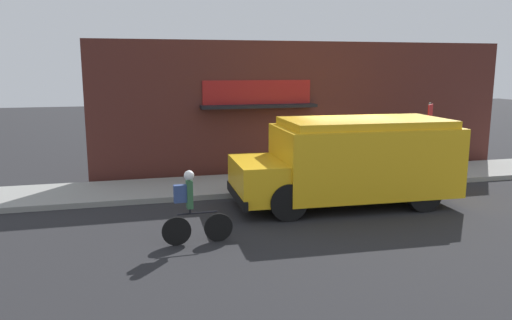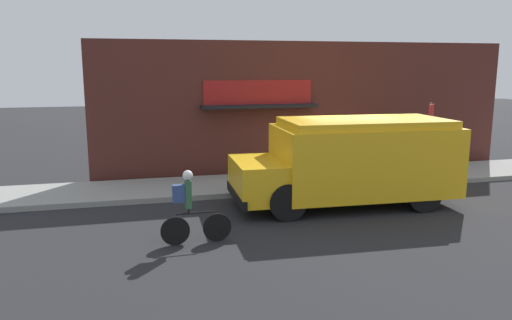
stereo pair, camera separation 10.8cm
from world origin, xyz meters
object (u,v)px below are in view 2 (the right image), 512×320
(cyclist, at_px, (190,207))
(trash_bin, at_px, (339,159))
(school_bus, at_px, (352,160))
(stop_sign_post, at_px, (430,128))

(cyclist, bearing_deg, trash_bin, 42.01)
(trash_bin, bearing_deg, cyclist, -136.13)
(school_bus, relative_size, stop_sign_post, 2.48)
(cyclist, distance_m, trash_bin, 7.87)
(cyclist, bearing_deg, school_bus, 21.85)
(school_bus, bearing_deg, stop_sign_post, 30.16)
(school_bus, height_order, cyclist, school_bus)
(trash_bin, bearing_deg, school_bus, -108.47)
(school_bus, relative_size, cyclist, 3.74)
(stop_sign_post, height_order, trash_bin, stop_sign_post)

